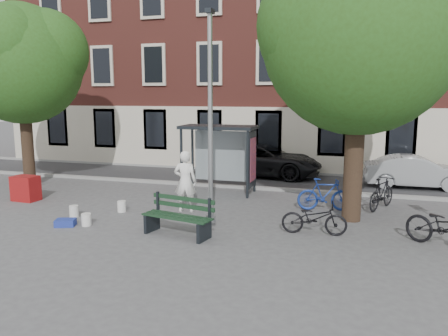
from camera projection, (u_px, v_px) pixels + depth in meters
name	position (u px, v px, depth m)	size (l,w,h in m)	color
ground	(211.00, 223.00, 13.01)	(90.00, 90.00, 0.00)	#4C4C4F
road	(260.00, 180.00, 19.63)	(40.00, 4.00, 0.01)	#28282B
curb_near	(249.00, 187.00, 17.73)	(40.00, 0.25, 0.12)	gray
curb_far	(268.00, 171.00, 21.51)	(40.00, 0.25, 0.12)	gray
building_row	(284.00, 36.00, 24.15)	(30.00, 8.00, 14.00)	brown
lamppost	(210.00, 130.00, 12.55)	(0.28, 0.35, 6.11)	#9EA0A3
tree_right	(361.00, 28.00, 12.26)	(5.76, 5.60, 8.20)	black
tree_left	(19.00, 58.00, 17.40)	(5.18, 4.86, 7.40)	black
bus_shelter	(229.00, 144.00, 16.75)	(2.85, 1.45, 2.62)	#1E2328
painter	(185.00, 181.00, 14.13)	(0.73, 0.48, 2.01)	white
bench	(178.00, 218.00, 11.81)	(2.07, 1.03, 1.02)	#1E2328
bike_a	(314.00, 218.00, 11.88)	(0.61, 1.76, 0.92)	black
bike_b	(325.00, 194.00, 14.34)	(0.51, 1.80, 1.08)	navy
bike_c	(447.00, 227.00, 10.68)	(0.75, 2.15, 1.13)	black
bike_d	(382.00, 193.00, 14.50)	(0.51, 1.81, 1.09)	black
car_dark	(264.00, 160.00, 20.55)	(2.47, 5.36, 1.49)	black
car_silver	(416.00, 172.00, 17.86)	(1.41, 4.05, 1.33)	#A1A4A8
red_stand	(26.00, 188.00, 15.71)	(0.90, 0.60, 0.90)	maroon
blue_crate	(65.00, 223.00, 12.69)	(0.55, 0.40, 0.20)	navy
bucket_a	(86.00, 220.00, 12.72)	(0.28, 0.28, 0.36)	silver
bucket_b	(122.00, 206.00, 14.23)	(0.28, 0.28, 0.36)	silver
bucket_c	(74.00, 211.00, 13.64)	(0.28, 0.28, 0.36)	silver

